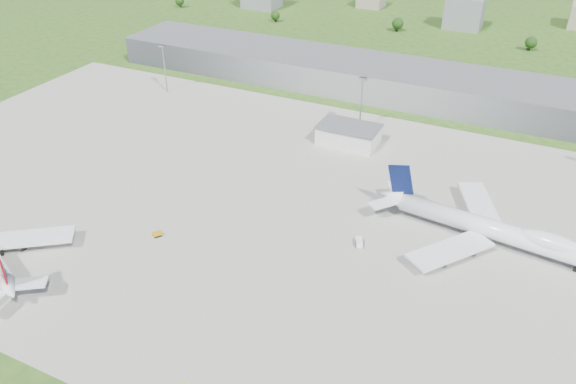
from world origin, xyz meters
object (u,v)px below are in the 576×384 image
at_px(airliner_blue_quad, 495,230).
at_px(tug_yellow, 157,234).
at_px(van_white_near, 359,243).
at_px(van_white_far, 504,233).

relative_size(airliner_blue_quad, tug_yellow, 21.65).
relative_size(van_white_near, van_white_far, 1.19).
bearing_deg(tug_yellow, van_white_near, -32.46).
relative_size(airliner_blue_quad, van_white_far, 19.09).
relative_size(airliner_blue_quad, van_white_near, 16.07).
height_order(tug_yellow, van_white_far, van_white_far).
bearing_deg(van_white_near, tug_yellow, 88.05).
bearing_deg(van_white_far, tug_yellow, -148.86).
height_order(van_white_near, van_white_far, van_white_near).
xyz_separation_m(airliner_blue_quad, van_white_far, (2.91, 6.99, -4.67)).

